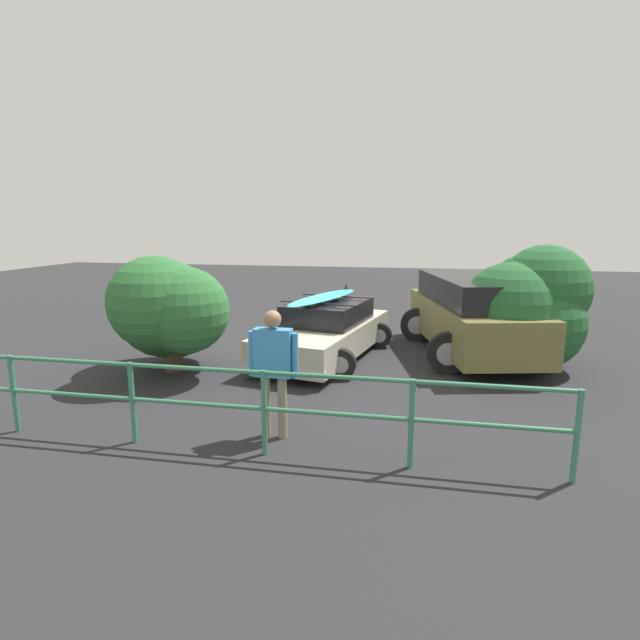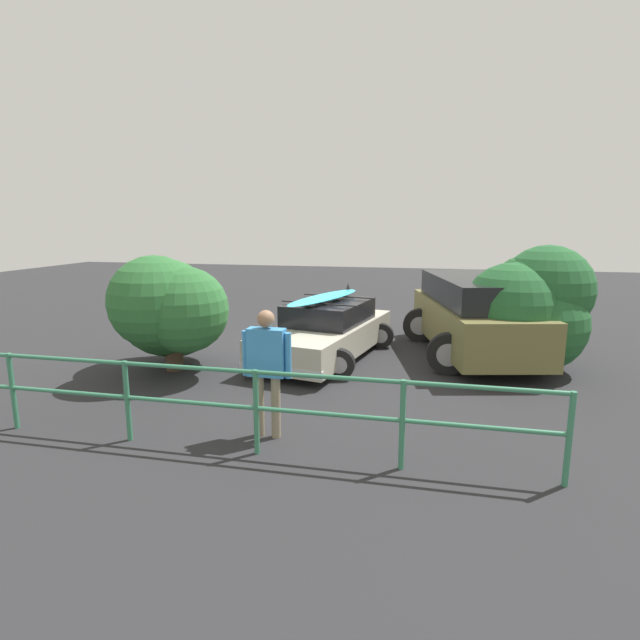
% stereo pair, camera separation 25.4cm
% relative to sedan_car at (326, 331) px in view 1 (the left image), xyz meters
% --- Properties ---
extents(ground_plane, '(44.00, 44.00, 0.02)m').
position_rel_sedan_car_xyz_m(ground_plane, '(0.73, -0.07, -0.60)').
color(ground_plane, '#28282B').
rests_on(ground_plane, ground).
extents(sedan_car, '(2.77, 4.50, 1.50)m').
position_rel_sedan_car_xyz_m(sedan_car, '(0.00, 0.00, 0.00)').
color(sedan_car, '#B7B29E').
rests_on(sedan_car, ground).
extents(suv_car, '(3.22, 4.91, 1.75)m').
position_rel_sedan_car_xyz_m(suv_car, '(-3.15, -0.83, 0.33)').
color(suv_car, brown).
rests_on(suv_car, ground).
extents(person_bystander, '(0.69, 0.24, 1.78)m').
position_rel_sedan_car_xyz_m(person_bystander, '(-0.06, 4.24, 0.48)').
color(person_bystander, gray).
rests_on(person_bystander, ground).
extents(railing_fence, '(9.22, 0.09, 1.12)m').
position_rel_sedan_car_xyz_m(railing_fence, '(0.83, 4.77, 0.16)').
color(railing_fence, '#387F5B').
rests_on(railing_fence, ground).
extents(bush_near_left, '(2.60, 2.75, 2.33)m').
position_rel_sedan_car_xyz_m(bush_near_left, '(2.79, 1.60, 0.64)').
color(bush_near_left, '#4C3828').
rests_on(bush_near_left, ground).
extents(bush_near_right, '(2.52, 2.17, 2.49)m').
position_rel_sedan_car_xyz_m(bush_near_right, '(-4.14, 0.01, 0.65)').
color(bush_near_right, '#4C3828').
rests_on(bush_near_right, ground).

